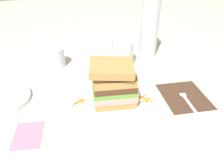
{
  "coord_description": "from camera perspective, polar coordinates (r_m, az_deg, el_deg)",
  "views": [
    {
      "loc": [
        -0.09,
        -0.5,
        0.4
      ],
      "look_at": [
        0.01,
        0.02,
        0.05
      ],
      "focal_mm": 34.1,
      "sensor_mm": 36.0,
      "label": 1
    }
  ],
  "objects": [
    {
      "name": "carrot_shred_9",
      "position": [
        0.63,
        9.5,
        -4.54
      ],
      "size": [
        0.01,
        0.02,
        0.0
      ],
      "primitive_type": "cylinder",
      "rotation": [
        0.0,
        1.57,
        1.0
      ],
      "color": "orange",
      "rests_on": "main_plate"
    },
    {
      "name": "carrot_shred_1",
      "position": [
        0.63,
        -7.72,
        -4.63
      ],
      "size": [
        0.03,
        0.02,
        0.0
      ],
      "primitive_type": "cylinder",
      "rotation": [
        0.0,
        1.57,
        3.79
      ],
      "color": "orange",
      "rests_on": "main_plate"
    },
    {
      "name": "carrot_shred_6",
      "position": [
        0.65,
        8.3,
        -3.18
      ],
      "size": [
        0.02,
        0.01,
        0.0
      ],
      "primitive_type": "cylinder",
      "rotation": [
        0.0,
        1.57,
        3.58
      ],
      "color": "orange",
      "rests_on": "main_plate"
    },
    {
      "name": "fork",
      "position": [
        0.69,
        19.56,
        -3.96
      ],
      "size": [
        0.02,
        0.17,
        0.0
      ],
      "color": "silver",
      "rests_on": "napkin_dark"
    },
    {
      "name": "napkin_pink",
      "position": [
        0.59,
        -21.59,
        -12.57
      ],
      "size": [
        0.08,
        0.1,
        0.0
      ],
      "primitive_type": "cube",
      "rotation": [
        0.0,
        0.0,
        -0.06
      ],
      "color": "pink",
      "rests_on": "ground_plane"
    },
    {
      "name": "carrot_shred_0",
      "position": [
        0.64,
        -8.09,
        -3.91
      ],
      "size": [
        0.01,
        0.02,
        0.0
      ],
      "primitive_type": "cylinder",
      "rotation": [
        0.0,
        1.57,
        0.93
      ],
      "color": "orange",
      "rests_on": "main_plate"
    },
    {
      "name": "carrot_shred_3",
      "position": [
        0.62,
        -10.28,
        -5.47
      ],
      "size": [
        0.01,
        0.03,
        0.0
      ],
      "primitive_type": "cylinder",
      "rotation": [
        0.0,
        1.57,
        1.25
      ],
      "color": "orange",
      "rests_on": "main_plate"
    },
    {
      "name": "empty_tumbler_1",
      "position": [
        0.85,
        -15.07,
        6.94
      ],
      "size": [
        0.07,
        0.07,
        0.07
      ],
      "primitive_type": "cylinder",
      "color": "silver",
      "rests_on": "ground_plane"
    },
    {
      "name": "carrot_shred_10",
      "position": [
        0.64,
        10.14,
        -4.39
      ],
      "size": [
        0.01,
        0.03,
        0.0
      ],
      "primitive_type": "cylinder",
      "rotation": [
        0.0,
        1.57,
        1.96
      ],
      "color": "orange",
      "rests_on": "main_plate"
    },
    {
      "name": "napkin_dark",
      "position": [
        0.71,
        18.75,
        -3.07
      ],
      "size": [
        0.14,
        0.16,
        0.0
      ],
      "primitive_type": "cube",
      "rotation": [
        0.0,
        0.0,
        -0.01
      ],
      "color": "#4C3323",
      "rests_on": "ground_plane"
    },
    {
      "name": "empty_tumbler_0",
      "position": [
        0.93,
        -1.16,
        10.45
      ],
      "size": [
        0.07,
        0.07,
        0.07
      ],
      "primitive_type": "cylinder",
      "color": "silver",
      "rests_on": "ground_plane"
    },
    {
      "name": "juice_glass",
      "position": [
        0.83,
        2.97,
        7.95
      ],
      "size": [
        0.08,
        0.08,
        0.1
      ],
      "color": "white",
      "rests_on": "ground_plane"
    },
    {
      "name": "side_plate",
      "position": [
        0.73,
        -27.49,
        -3.49
      ],
      "size": [
        0.17,
        0.17,
        0.01
      ],
      "primitive_type": "cylinder",
      "color": "white",
      "rests_on": "ground_plane"
    },
    {
      "name": "carrot_shred_8",
      "position": [
        0.64,
        10.29,
        -3.87
      ],
      "size": [
        0.02,
        0.01,
        0.0
      ],
      "primitive_type": "cylinder",
      "rotation": [
        0.0,
        1.57,
        5.9
      ],
      "color": "orange",
      "rests_on": "main_plate"
    },
    {
      "name": "ground_plane",
      "position": [
        0.65,
        -0.4,
        -4.99
      ],
      "size": [
        3.0,
        3.0,
        0.0
      ],
      "primitive_type": "plane",
      "color": "beige"
    },
    {
      "name": "water_bottle",
      "position": [
        0.89,
        10.07,
        15.64
      ],
      "size": [
        0.07,
        0.07,
        0.3
      ],
      "color": "silver",
      "rests_on": "ground_plane"
    },
    {
      "name": "carrot_shred_12",
      "position": [
        0.64,
        8.02,
        -3.72
      ],
      "size": [
        0.03,
        0.01,
        0.0
      ],
      "primitive_type": "cylinder",
      "rotation": [
        0.0,
        1.57,
        2.96
      ],
      "color": "orange",
      "rests_on": "main_plate"
    },
    {
      "name": "main_plate",
      "position": [
        0.63,
        0.51,
        -5.06
      ],
      "size": [
        0.28,
        0.28,
        0.01
      ],
      "primitive_type": "cylinder",
      "color": "white",
      "rests_on": "ground_plane"
    },
    {
      "name": "carrot_shred_2",
      "position": [
        0.63,
        -9.02,
        -4.82
      ],
      "size": [
        0.03,
        0.02,
        0.0
      ],
      "primitive_type": "cylinder",
      "rotation": [
        0.0,
        1.57,
        3.74
      ],
      "color": "orange",
      "rests_on": "main_plate"
    },
    {
      "name": "carrot_shred_7",
      "position": [
        0.63,
        8.41,
        -4.61
      ],
      "size": [
        0.03,
        0.01,
        0.0
      ],
      "primitive_type": "cylinder",
      "rotation": [
        0.0,
        1.57,
        0.14
      ],
      "color": "orange",
      "rests_on": "main_plate"
    },
    {
      "name": "knife",
      "position": [
        0.62,
        -15.42,
        -8.09
      ],
      "size": [
        0.04,
        0.2,
        0.0
      ],
      "color": "silver",
      "rests_on": "ground_plane"
    },
    {
      "name": "carrot_shred_11",
      "position": [
        0.64,
        8.86,
        -4.01
      ],
      "size": [
        0.01,
        0.03,
        0.0
      ],
      "primitive_type": "cylinder",
      "rotation": [
        0.0,
        1.57,
        4.77
      ],
      "color": "orange",
      "rests_on": "main_plate"
    },
    {
      "name": "carrot_shred_5",
      "position": [
        0.64,
        -9.19,
        -4.41
      ],
      "size": [
        0.01,
        0.03,
        0.0
      ],
      "primitive_type": "cylinder",
      "rotation": [
        0.0,
        1.57,
        4.52
      ],
      "color": "orange",
      "rests_on": "main_plate"
    },
    {
      "name": "sandwich",
      "position": [
        0.59,
        0.49,
        0.11
      ],
      "size": [
        0.13,
        0.11,
        0.13
      ],
      "color": "tan",
      "rests_on": "main_plate"
    },
    {
      "name": "carrot_shred_4",
      "position": [
        0.63,
        -7.78,
        -4.31
      ],
      "size": [
        0.01,
        0.02,
        0.0
      ],
      "primitive_type": "cylinder",
      "rotation": [
        0.0,
        1.57,
        1.87
      ],
      "color": "orange",
      "rests_on": "main_plate"
    }
  ]
}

